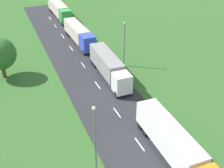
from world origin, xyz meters
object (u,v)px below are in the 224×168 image
truck_third (109,66)px  lamppost_third (124,42)px  truck_fourth (79,34)px  truck_fifth (59,9)px  lamppost_second (95,143)px  truck_second (175,146)px  tree_maple (0,54)px

truck_third → lamppost_third: (3.99, 2.86, 2.33)m
truck_fourth → lamppost_third: bearing=-72.0°
lamppost_third → truck_fifth: bearing=97.2°
truck_fifth → lamppost_third: (3.97, -31.60, 2.38)m
lamppost_second → lamppost_third: size_ratio=1.14×
truck_third → truck_second: bearing=-90.8°
truck_second → truck_fifth: (0.29, 54.06, 0.02)m
truck_third → lamppost_second: 21.26m
truck_third → truck_fifth: 34.47m
truck_fourth → lamppost_second: lamppost_second is taller
truck_third → lamppost_third: lamppost_third is taller
truck_fourth → tree_maple: size_ratio=1.97×
truck_fifth → lamppost_second: size_ratio=1.60×
truck_second → lamppost_second: bearing=176.4°
truck_fourth → lamppost_third: (4.23, -13.04, 2.44)m
truck_second → truck_fourth: (0.04, 35.50, -0.05)m
truck_fourth → lamppost_third: 13.93m
truck_third → truck_fourth: (-0.24, 15.91, -0.11)m
lamppost_second → lamppost_third: (12.97, 21.91, -0.57)m
truck_third → tree_maple: bearing=157.1°
truck_fourth → lamppost_second: (-8.74, -34.96, 3.01)m
truck_third → truck_fifth: bearing=90.0°
truck_fourth → truck_fifth: (0.25, 18.56, 0.07)m
lamppost_second → truck_second: bearing=-3.6°
truck_fifth → tree_maple: bearing=-119.7°
truck_fifth → lamppost_third: lamppost_third is taller
truck_fourth → truck_fifth: size_ratio=0.91×
tree_maple → truck_fourth: bearing=30.7°
truck_fourth → tree_maple: bearing=-149.3°
lamppost_second → tree_maple: lamppost_second is taller
truck_second → truck_third: size_ratio=1.09×
truck_third → lamppost_second: size_ratio=1.40×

